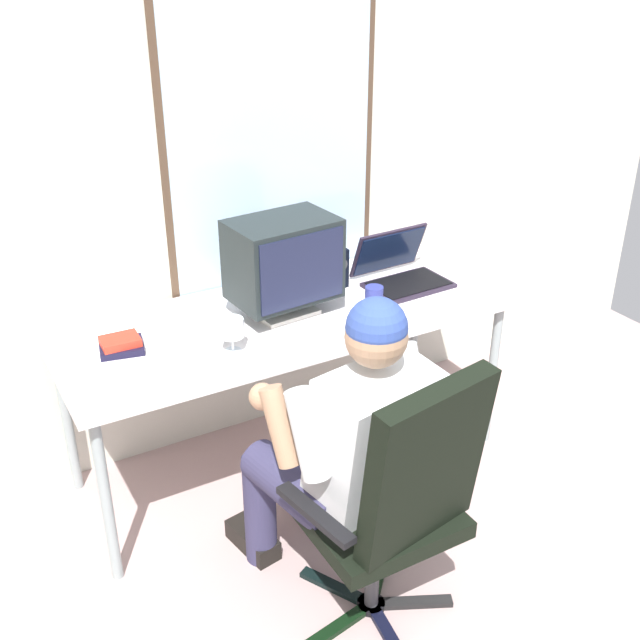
{
  "coord_description": "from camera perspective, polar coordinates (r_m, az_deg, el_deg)",
  "views": [
    {
      "loc": [
        -0.97,
        -0.38,
        2.14
      ],
      "look_at": [
        0.19,
        1.68,
        0.94
      ],
      "focal_mm": 43.05,
      "sensor_mm": 36.0,
      "label": 1
    }
  ],
  "objects": [
    {
      "name": "wall_rear",
      "position": [
        3.17,
        -10.7,
        12.42
      ],
      "size": [
        5.55,
        0.08,
        2.74
      ],
      "color": "beige",
      "rests_on": "ground"
    },
    {
      "name": "laptop",
      "position": [
        3.39,
        5.92,
        3.8
      ],
      "size": [
        0.37,
        0.33,
        0.23
      ],
      "color": "#231B2A",
      "rests_on": "desk"
    },
    {
      "name": "office_chair",
      "position": [
        2.46,
        5.91,
        -12.82
      ],
      "size": [
        0.61,
        0.57,
        1.02
      ],
      "color": "black",
      "rests_on": "ground"
    },
    {
      "name": "wine_glass",
      "position": [
        2.81,
        -6.58,
        -0.7
      ],
      "size": [
        0.09,
        0.09,
        0.13
      ],
      "color": "silver",
      "rests_on": "desk"
    },
    {
      "name": "coffee_mug",
      "position": [
        3.12,
        4.03,
        1.57
      ],
      "size": [
        0.07,
        0.07,
        0.11
      ],
      "color": "navy",
      "rests_on": "desk"
    },
    {
      "name": "person_seated",
      "position": [
        2.58,
        1.95,
        -9.02
      ],
      "size": [
        0.58,
        0.79,
        1.2
      ],
      "color": "#302E4C",
      "rests_on": "ground"
    },
    {
      "name": "crt_monitor",
      "position": [
        3.02,
        -2.74,
        4.44
      ],
      "size": [
        0.43,
        0.31,
        0.4
      ],
      "color": "beige",
      "rests_on": "desk"
    },
    {
      "name": "desk",
      "position": [
        3.15,
        -2.42,
        -0.24
      ],
      "size": [
        1.87,
        0.72,
        0.75
      ],
      "color": "gray",
      "rests_on": "ground"
    },
    {
      "name": "desk_speaker",
      "position": [
        3.32,
        1.25,
        3.95
      ],
      "size": [
        0.08,
        0.09,
        0.17
      ],
      "color": "black",
      "rests_on": "desk"
    },
    {
      "name": "book_stack",
      "position": [
        2.92,
        -14.58,
        -1.79
      ],
      "size": [
        0.18,
        0.17,
        0.06
      ],
      "color": "black",
      "rests_on": "desk"
    }
  ]
}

